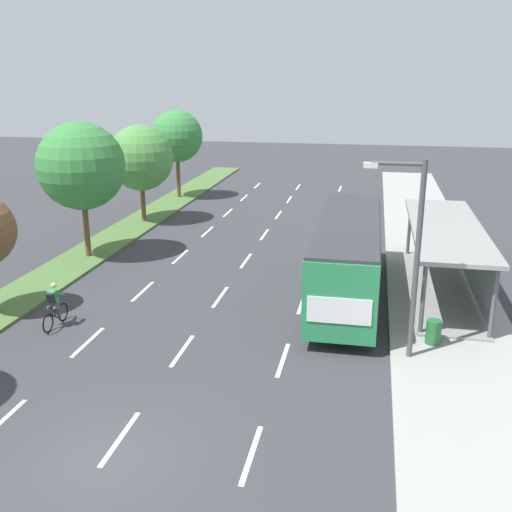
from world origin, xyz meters
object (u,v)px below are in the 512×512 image
object	(u,v)px
trash_bin	(433,332)
median_tree_fifth	(177,136)
bus_shelter	(451,252)
median_tree_fourth	(141,158)
cyclist	(54,307)
median_tree_third	(81,166)
streetlight	(412,247)
bus	(348,251)

from	to	relation	value
trash_bin	median_tree_fifth	bearing A→B (deg)	126.23
bus_shelter	median_tree_fourth	bearing A→B (deg)	151.61
median_tree_fourth	cyclist	bearing A→B (deg)	-80.05
median_tree_third	median_tree_fourth	xyz separation A→B (m)	(-0.03, 7.77, -0.62)
cyclist	median_tree_fourth	size ratio (longest dim) A/B	0.30
trash_bin	median_tree_fourth	bearing A→B (deg)	137.55
cyclist	streetlight	bearing A→B (deg)	-1.02
median_tree_fifth	median_tree_fourth	bearing A→B (deg)	-88.27
median_tree_fourth	median_tree_fifth	bearing A→B (deg)	91.73
median_tree_fourth	streetlight	distance (m)	22.50
bus_shelter	streetlight	bearing A→B (deg)	-107.34
median_tree_fifth	streetlight	size ratio (longest dim) A/B	0.99
bus_shelter	median_tree_fourth	distance (m)	20.16
bus_shelter	bus	distance (m)	4.49
median_tree_fifth	streetlight	xyz separation A→B (m)	(15.75, -24.06, -0.77)
cyclist	median_tree_third	bearing A→B (deg)	108.57
median_tree_third	median_tree_fifth	distance (m)	15.54
median_tree_fourth	median_tree_fifth	world-z (taller)	median_tree_fifth
median_tree_fifth	streetlight	distance (m)	28.77
bus	median_tree_fifth	distance (m)	23.20
bus_shelter	median_tree_third	xyz separation A→B (m)	(-17.60, 1.76, 2.87)
bus	median_tree_third	size ratio (longest dim) A/B	1.66
bus	trash_bin	bearing A→B (deg)	-53.21
trash_bin	streetlight	bearing A→B (deg)	-131.97
bus_shelter	streetlight	size ratio (longest dim) A/B	1.65
median_tree_fifth	bus	bearing A→B (deg)	-53.90
streetlight	median_tree_fifth	bearing A→B (deg)	123.22
bus_shelter	bus	xyz separation A→B (m)	(-4.28, -1.33, 0.20)
streetlight	bus_shelter	bearing A→B (deg)	72.66
bus_shelter	cyclist	distance (m)	16.22
median_tree_fourth	trash_bin	distance (m)	22.71
bus_shelter	trash_bin	size ratio (longest dim) A/B	12.63
bus	median_tree_fourth	bearing A→B (deg)	140.87
median_tree_third	streetlight	world-z (taller)	median_tree_third
bus	median_tree_fourth	world-z (taller)	median_tree_fourth
cyclist	trash_bin	distance (m)	13.77
median_tree_third	trash_bin	bearing A→B (deg)	-24.05
cyclist	trash_bin	world-z (taller)	cyclist
bus_shelter	streetlight	xyz separation A→B (m)	(-2.11, -6.76, 2.02)
bus	median_tree_fifth	size ratio (longest dim) A/B	1.75
cyclist	median_tree_fourth	world-z (taller)	median_tree_fourth
median_tree_fifth	trash_bin	world-z (taller)	median_tree_fifth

